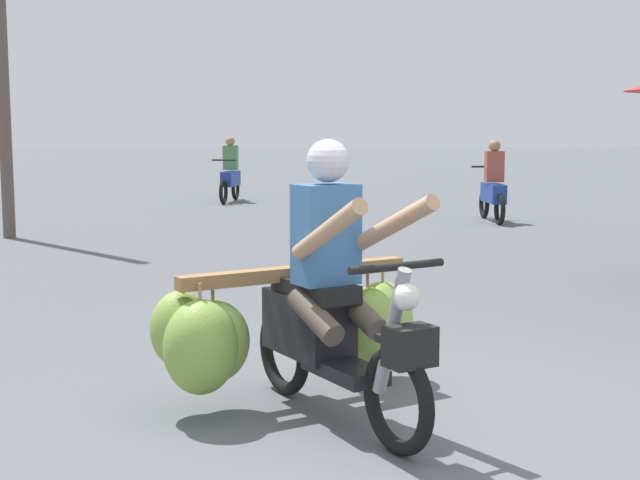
% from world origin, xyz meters
% --- Properties ---
extents(ground_plane, '(120.00, 120.00, 0.00)m').
position_xyz_m(ground_plane, '(0.00, 0.00, 0.00)').
color(ground_plane, '#56595E').
extents(motorbike_main_loaded, '(1.77, 1.87, 1.58)m').
position_xyz_m(motorbike_main_loaded, '(-0.51, 0.61, 0.53)').
color(motorbike_main_loaded, black).
rests_on(motorbike_main_loaded, ground).
extents(motorbike_distant_ahead_left, '(0.60, 1.60, 1.40)m').
position_xyz_m(motorbike_distant_ahead_left, '(-1.09, 14.96, 0.57)').
color(motorbike_distant_ahead_left, black).
rests_on(motorbike_distant_ahead_left, ground).
extents(motorbike_distant_ahead_right, '(0.50, 1.62, 1.40)m').
position_xyz_m(motorbike_distant_ahead_right, '(3.44, 10.49, 0.57)').
color(motorbike_distant_ahead_right, black).
rests_on(motorbike_distant_ahead_right, ground).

